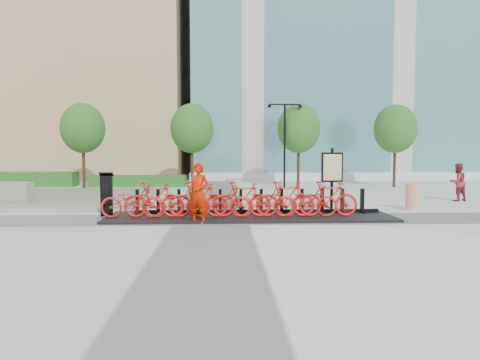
{
  "coord_description": "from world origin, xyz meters",
  "views": [
    {
      "loc": [
        0.38,
        -14.05,
        2.29
      ],
      "look_at": [
        1.0,
        1.5,
        1.2
      ],
      "focal_mm": 32.0,
      "sensor_mm": 36.0,
      "label": 1
    }
  ],
  "objects_px": {
    "pedestrian": "(458,182)",
    "kiosk": "(107,195)",
    "construction_barrel": "(412,197)",
    "map_sign": "(332,170)",
    "bike_0": "(132,202)",
    "worker_red": "(198,193)",
    "jersey_barrier": "(7,192)"
  },
  "relations": [
    {
      "from": "jersey_barrier",
      "to": "map_sign",
      "type": "bearing_deg",
      "value": -7.2
    },
    {
      "from": "bike_0",
      "to": "worker_red",
      "type": "bearing_deg",
      "value": -107.94
    },
    {
      "from": "kiosk",
      "to": "worker_red",
      "type": "relative_size",
      "value": 0.78
    },
    {
      "from": "bike_0",
      "to": "jersey_barrier",
      "type": "relative_size",
      "value": 0.92
    },
    {
      "from": "kiosk",
      "to": "map_sign",
      "type": "distance_m",
      "value": 7.97
    },
    {
      "from": "jersey_barrier",
      "to": "construction_barrel",
      "type": "bearing_deg",
      "value": -1.88
    },
    {
      "from": "map_sign",
      "to": "kiosk",
      "type": "bearing_deg",
      "value": -175.25
    },
    {
      "from": "kiosk",
      "to": "map_sign",
      "type": "xyz_separation_m",
      "value": [
        7.88,
        0.9,
        0.77
      ]
    },
    {
      "from": "bike_0",
      "to": "jersey_barrier",
      "type": "xyz_separation_m",
      "value": [
        -6.7,
        5.47,
        -0.18
      ]
    },
    {
      "from": "map_sign",
      "to": "bike_0",
      "type": "bearing_deg",
      "value": -170.67
    },
    {
      "from": "kiosk",
      "to": "jersey_barrier",
      "type": "relative_size",
      "value": 0.67
    },
    {
      "from": "kiosk",
      "to": "pedestrian",
      "type": "xyz_separation_m",
      "value": [
        14.47,
        4.29,
        0.06
      ]
    },
    {
      "from": "bike_0",
      "to": "kiosk",
      "type": "distance_m",
      "value": 1.06
    },
    {
      "from": "worker_red",
      "to": "jersey_barrier",
      "type": "distance_m",
      "value": 10.86
    },
    {
      "from": "bike_0",
      "to": "kiosk",
      "type": "relative_size",
      "value": 1.36
    },
    {
      "from": "kiosk",
      "to": "jersey_barrier",
      "type": "height_order",
      "value": "kiosk"
    },
    {
      "from": "pedestrian",
      "to": "construction_barrel",
      "type": "height_order",
      "value": "pedestrian"
    },
    {
      "from": "construction_barrel",
      "to": "map_sign",
      "type": "height_order",
      "value": "map_sign"
    },
    {
      "from": "bike_0",
      "to": "pedestrian",
      "type": "height_order",
      "value": "pedestrian"
    },
    {
      "from": "kiosk",
      "to": "construction_barrel",
      "type": "bearing_deg",
      "value": -1.21
    },
    {
      "from": "pedestrian",
      "to": "kiosk",
      "type": "bearing_deg",
      "value": 2.22
    },
    {
      "from": "jersey_barrier",
      "to": "map_sign",
      "type": "height_order",
      "value": "map_sign"
    },
    {
      "from": "bike_0",
      "to": "worker_red",
      "type": "distance_m",
      "value": 2.35
    },
    {
      "from": "construction_barrel",
      "to": "jersey_barrier",
      "type": "height_order",
      "value": "construction_barrel"
    },
    {
      "from": "kiosk",
      "to": "jersey_barrier",
      "type": "bearing_deg",
      "value": 129.71
    },
    {
      "from": "construction_barrel",
      "to": "worker_red",
      "type": "bearing_deg",
      "value": -161.08
    },
    {
      "from": "kiosk",
      "to": "pedestrian",
      "type": "relative_size",
      "value": 0.87
    },
    {
      "from": "kiosk",
      "to": "construction_barrel",
      "type": "relative_size",
      "value": 1.48
    },
    {
      "from": "map_sign",
      "to": "construction_barrel",
      "type": "bearing_deg",
      "value": 9.78
    },
    {
      "from": "bike_0",
      "to": "worker_red",
      "type": "xyz_separation_m",
      "value": [
        2.21,
        -0.72,
        0.34
      ]
    },
    {
      "from": "worker_red",
      "to": "construction_barrel",
      "type": "relative_size",
      "value": 1.89
    },
    {
      "from": "pedestrian",
      "to": "map_sign",
      "type": "xyz_separation_m",
      "value": [
        -6.59,
        -3.39,
        0.71
      ]
    }
  ]
}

